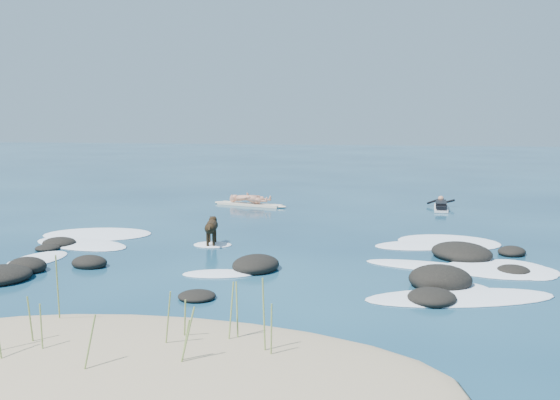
# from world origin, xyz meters

# --- Properties ---
(ground) EXTENTS (160.00, 160.00, 0.00)m
(ground) POSITION_xyz_m (0.00, 0.00, 0.00)
(ground) COLOR #0A2642
(ground) RESTS_ON ground
(sand_dune) EXTENTS (9.00, 4.40, 0.60)m
(sand_dune) POSITION_xyz_m (0.00, -8.20, 0.00)
(sand_dune) COLOR #9E8966
(sand_dune) RESTS_ON ground
(dune_grass) EXTENTS (3.94, 2.09, 1.23)m
(dune_grass) POSITION_xyz_m (-0.17, -8.03, 0.61)
(dune_grass) COLOR #809749
(dune_grass) RESTS_ON ground
(reef_rocks) EXTENTS (13.39, 6.85, 0.59)m
(reef_rocks) POSITION_xyz_m (0.29, -2.13, 0.11)
(reef_rocks) COLOR black
(reef_rocks) RESTS_ON ground
(breaking_foam) EXTENTS (15.04, 8.53, 0.12)m
(breaking_foam) POSITION_xyz_m (1.07, -0.22, 0.01)
(breaking_foam) COLOR white
(breaking_foam) RESTS_ON ground
(standing_surfer_rig) EXTENTS (3.39, 1.24, 1.94)m
(standing_surfer_rig) POSITION_xyz_m (-3.30, 8.85, 0.77)
(standing_surfer_rig) COLOR beige
(standing_surfer_rig) RESTS_ON ground
(paddling_surfer_rig) EXTENTS (1.15, 2.54, 0.44)m
(paddling_surfer_rig) POSITION_xyz_m (4.46, 9.60, 0.15)
(paddling_surfer_rig) COLOR silver
(paddling_surfer_rig) RESTS_ON ground
(dog) EXTENTS (0.51, 1.26, 0.81)m
(dog) POSITION_xyz_m (-2.00, 0.47, 0.54)
(dog) COLOR black
(dog) RESTS_ON ground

